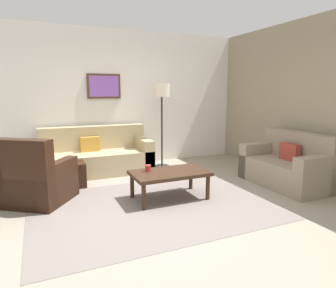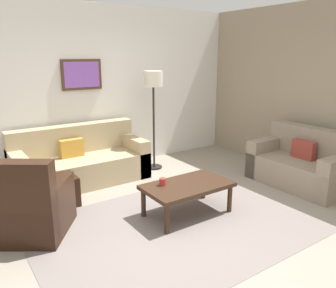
{
  "view_description": "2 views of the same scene",
  "coord_description": "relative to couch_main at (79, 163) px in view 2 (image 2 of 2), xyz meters",
  "views": [
    {
      "loc": [
        -1.36,
        -3.62,
        1.55
      ],
      "look_at": [
        0.31,
        0.16,
        0.82
      ],
      "focal_mm": 31.88,
      "sensor_mm": 36.0,
      "label": 1
    },
    {
      "loc": [
        -2.09,
        -2.92,
        1.98
      ],
      "look_at": [
        0.25,
        0.48,
        0.88
      ],
      "focal_mm": 36.08,
      "sensor_mm": 36.0,
      "label": 2
    }
  ],
  "objects": [
    {
      "name": "couch_main",
      "position": [
        0.0,
        0.0,
        0.0
      ],
      "size": [
        2.04,
        0.88,
        0.88
      ],
      "color": "tan",
      "rests_on": "ground_plane"
    },
    {
      "name": "coffee_table",
      "position": [
        0.7,
        -1.92,
        0.06
      ],
      "size": [
        1.1,
        0.64,
        0.41
      ],
      "color": "#382316",
      "rests_on": "ground_plane"
    },
    {
      "name": "couch_loveseat",
      "position": [
        2.83,
        -2.11,
        0.0
      ],
      "size": [
        0.83,
        1.44,
        0.88
      ],
      "color": "gray",
      "rests_on": "ground_plane"
    },
    {
      "name": "area_rug",
      "position": [
        0.35,
        -2.11,
        -0.29
      ],
      "size": [
        3.16,
        2.31,
        0.01
      ],
      "primitive_type": "cube",
      "color": "slate",
      "rests_on": "ground_plane"
    },
    {
      "name": "stone_feature_panel",
      "position": [
        3.35,
        -2.11,
        1.1
      ],
      "size": [
        0.12,
        5.2,
        2.8
      ],
      "primitive_type": "cube",
      "color": "gray",
      "rests_on": "ground_plane"
    },
    {
      "name": "ground_plane",
      "position": [
        0.35,
        -2.11,
        -0.3
      ],
      "size": [
        8.0,
        8.0,
        0.0
      ],
      "primitive_type": "plane",
      "color": "gray"
    },
    {
      "name": "rear_partition",
      "position": [
        0.35,
        0.49,
        1.1
      ],
      "size": [
        6.0,
        0.12,
        2.8
      ],
      "primitive_type": "cube",
      "color": "silver",
      "rests_on": "ground_plane"
    },
    {
      "name": "cup",
      "position": [
        0.42,
        -1.78,
        0.16
      ],
      "size": [
        0.08,
        0.08,
        0.09
      ],
      "primitive_type": "cylinder",
      "color": "#B2332D",
      "rests_on": "coffee_table"
    },
    {
      "name": "ottoman",
      "position": [
        -0.61,
        -0.66,
        -0.1
      ],
      "size": [
        0.56,
        0.56,
        0.4
      ],
      "primitive_type": "cube",
      "color": "black",
      "rests_on": "ground_plane"
    },
    {
      "name": "framed_artwork",
      "position": [
        0.29,
        0.41,
        1.36
      ],
      "size": [
        0.67,
        0.04,
        0.49
      ],
      "color": "#472D1C"
    },
    {
      "name": "armchair_leather",
      "position": [
        -1.09,
        -1.34,
        0.01
      ],
      "size": [
        1.11,
        1.11,
        0.95
      ],
      "color": "black",
      "rests_on": "ground_plane"
    },
    {
      "name": "lamp_standing",
      "position": [
        1.33,
        -0.14,
        1.11
      ],
      "size": [
        0.32,
        0.32,
        1.71
      ],
      "color": "black",
      "rests_on": "ground_plane"
    }
  ]
}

